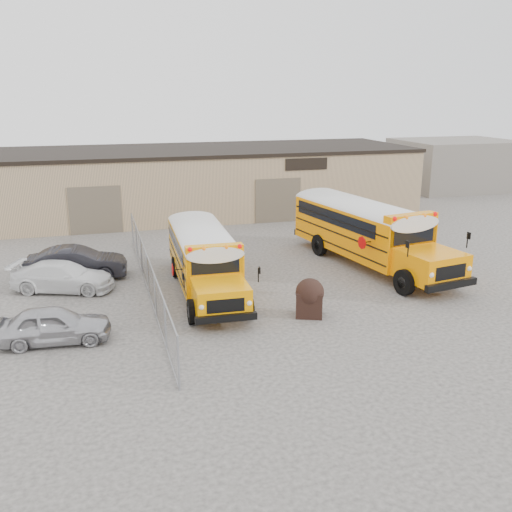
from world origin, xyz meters
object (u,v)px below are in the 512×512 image
object	(u,v)px
school_bus_right	(300,205)
car_silver	(54,325)
car_dark	(76,263)
school_bus_left	(188,225)
tarp_bundle	(310,297)
car_white	(63,276)

from	to	relation	value
school_bus_right	car_silver	xyz separation A→B (m)	(-13.93, -12.57, -1.24)
school_bus_right	car_dark	world-z (taller)	school_bus_right
school_bus_left	tarp_bundle	xyz separation A→B (m)	(3.14, -10.25, -0.83)
tarp_bundle	school_bus_left	bearing A→B (deg)	107.04
school_bus_left	car_white	bearing A→B (deg)	-145.83
car_dark	school_bus_left	bearing A→B (deg)	-59.33
car_silver	car_dark	world-z (taller)	car_dark
car_silver	school_bus_right	bearing A→B (deg)	-43.67
car_silver	car_white	bearing A→B (deg)	3.14
school_bus_right	car_silver	distance (m)	18.80
tarp_bundle	car_white	bearing A→B (deg)	148.34
tarp_bundle	car_dark	xyz separation A→B (m)	(-8.99, 7.51, -0.03)
car_dark	car_white	bearing A→B (deg)	166.23
school_bus_left	car_dark	xyz separation A→B (m)	(-5.85, -2.74, -0.86)
car_dark	school_bus_right	bearing A→B (deg)	-62.95
car_silver	car_white	world-z (taller)	car_silver
tarp_bundle	car_silver	bearing A→B (deg)	179.06
school_bus_left	school_bus_right	distance (m)	7.81
school_bus_left	car_silver	size ratio (longest dim) A/B	2.46
school_bus_left	car_silver	world-z (taller)	school_bus_left
car_silver	car_dark	distance (m)	7.38
school_bus_right	car_white	size ratio (longest dim) A/B	2.56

